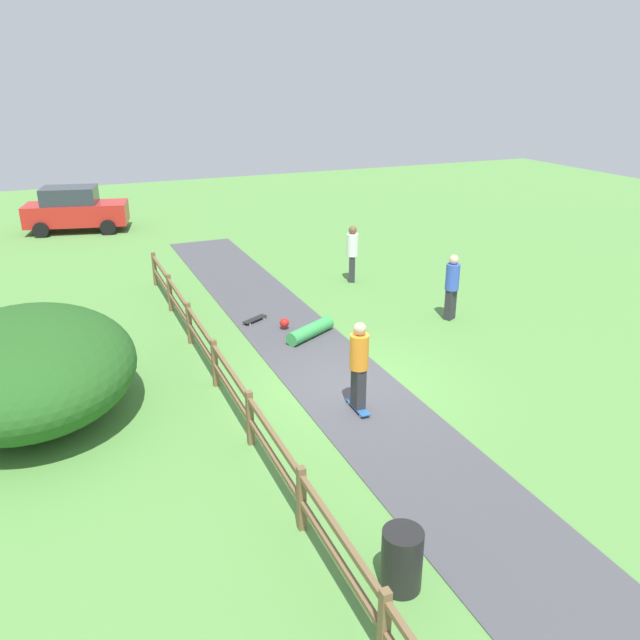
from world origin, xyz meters
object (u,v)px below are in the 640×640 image
bystander_white (352,251)px  parked_car_red (75,209)px  skater_fallen (308,330)px  bush_large (28,367)px  trash_bin (402,559)px  skateboard_loose (255,319)px  skater_riding (359,362)px  bystander_blue (452,284)px

bystander_white → parked_car_red: parked_car_red is taller
skater_fallen → bystander_white: 4.99m
bush_large → skater_fallen: (6.62, 1.45, -0.84)m
trash_bin → skateboard_loose: trash_bin is taller
skater_fallen → skateboard_loose: (-0.97, 1.58, -0.11)m
skateboard_loose → bush_large: bearing=-151.9°
bush_large → bystander_white: bush_large is taller
bystander_white → parked_car_red: bearing=125.4°
skater_fallen → bush_large: bearing=-167.7°
skater_riding → skater_fallen: skater_riding is taller
parked_car_red → bush_large: bearing=-96.5°
trash_bin → skater_riding: (1.59, 4.49, 0.66)m
parked_car_red → bystander_blue: bearing=-59.7°
trash_bin → skateboard_loose: (1.16, 10.05, -0.36)m
trash_bin → skater_riding: 4.81m
bystander_white → skater_riding: bearing=-115.1°
skater_fallen → bystander_blue: (4.15, -0.35, 0.84)m
bystander_blue → parked_car_red: (-8.92, 15.23, -0.08)m
bystander_blue → skateboard_loose: bearing=159.3°
bystander_blue → trash_bin: bearing=-127.7°
skater_riding → skater_fallen: (0.53, 3.98, -0.91)m
trash_bin → bush_large: bearing=122.6°
skater_riding → bystander_white: 8.61m
bush_large → bystander_white: size_ratio=2.69×
bush_large → parked_car_red: (1.85, 16.33, -0.08)m
skater_fallen → skater_riding: bearing=-97.6°
trash_bin → skateboard_loose: bearing=83.4°
skater_riding → trash_bin: bearing=-109.5°
skater_fallen → bystander_white: size_ratio=0.82×
trash_bin → bystander_white: bearing=66.9°
parked_car_red → trash_bin: bearing=-83.5°
skater_fallen → parked_car_red: size_ratio=0.34×
bystander_white → skater_fallen: bearing=-129.3°
trash_bin → skateboard_loose: 10.13m
bystander_white → bystander_blue: bearing=-76.1°
bush_large → bystander_blue: bearing=5.8°
trash_bin → skater_fallen: trash_bin is taller
skateboard_loose → bystander_blue: 5.55m
trash_bin → parked_car_red: size_ratio=0.20×
skateboard_loose → bystander_white: bearing=28.7°
skater_riding → bystander_white: bearing=64.9°
bush_large → skateboard_loose: bearing=28.1°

